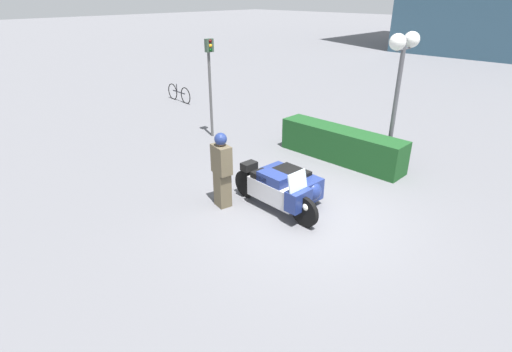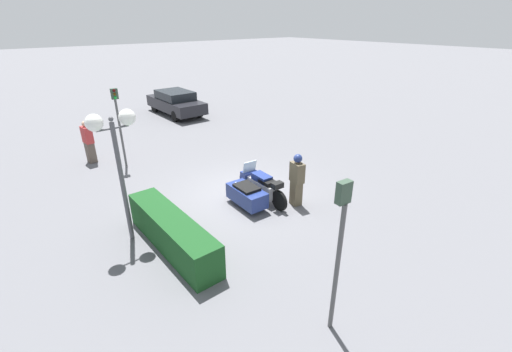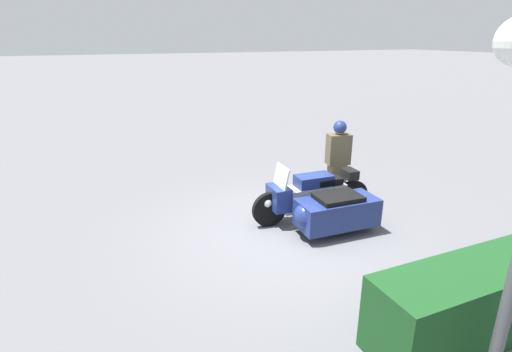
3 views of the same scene
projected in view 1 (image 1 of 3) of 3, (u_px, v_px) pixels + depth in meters
The scene contains 7 objects.
ground_plane at pixel (308, 214), 8.88m from camera, with size 160.00×160.00×0.00m, color slate.
police_motorcycle at pixel (286, 187), 9.10m from camera, with size 2.51×1.38×1.16m.
officer_rider at pixel (222, 168), 8.88m from camera, with size 0.53×0.38×1.76m.
hedge_bush_curbside at pixel (341, 145), 11.57m from camera, with size 3.81×0.79×0.94m, color #19471E.
twin_lamp_post at pixel (402, 58), 10.26m from camera, with size 0.41×1.19×3.59m.
traffic_light_far at pixel (210, 74), 12.81m from camera, with size 0.23×0.27×3.19m.
bicycle_parked at pixel (179, 93), 17.89m from camera, with size 1.81×0.16×0.78m.
Camera 1 is at (4.54, -6.32, 4.51)m, focal length 28.00 mm.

